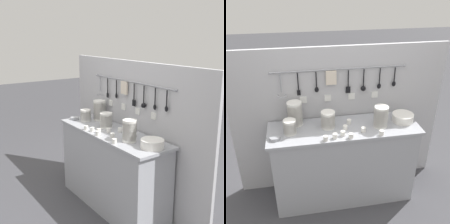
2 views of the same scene
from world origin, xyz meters
TOP-DOWN VIEW (x-y plane):
  - ground_plane at (0.00, 0.00)m, footprint 20.00×20.00m
  - counter at (0.00, 0.00)m, footprint 1.56×0.50m
  - back_wall at (0.00, 0.28)m, footprint 2.36×0.11m
  - bowl_stack_short_front at (-0.55, -0.02)m, footprint 0.13×0.13m
  - bowl_stack_back_corner at (0.37, -0.05)m, footprint 0.14×0.14m
  - bowl_stack_tall_left at (-0.16, 0.03)m, footprint 0.14×0.14m
  - bowl_stack_wide_centre at (-0.49, 0.15)m, footprint 0.15×0.15m
  - plate_stack at (0.64, 0.02)m, footprint 0.23×0.23m
  - steel_mixing_bowl at (-0.70, -0.10)m, footprint 0.11×0.11m
  - cup_back_right at (-0.04, -0.15)m, footprint 0.05×0.05m
  - cup_edge_near at (0.02, -0.20)m, footprint 0.05×0.05m
  - cup_by_caddy at (0.17, -0.12)m, footprint 0.05×0.05m
  - cup_centre at (0.33, -0.20)m, footprint 0.05×0.05m
  - cup_mid_row at (-0.00, -0.05)m, footprint 0.05×0.05m
  - cup_back_left at (-0.22, -0.20)m, footprint 0.05×0.05m
  - cup_beside_plates at (-0.13, -0.18)m, footprint 0.05×0.05m
  - cup_front_left at (0.06, 0.06)m, footprint 0.05×0.05m

SIDE VIEW (x-z plane):
  - ground_plane at x=0.00m, z-range 0.00..0.00m
  - counter at x=0.00m, z-range 0.00..0.92m
  - back_wall at x=0.00m, z-range 0.00..1.70m
  - steel_mixing_bowl at x=-0.70m, z-range 0.92..0.95m
  - cup_back_right at x=-0.04m, z-range 0.92..0.97m
  - cup_edge_near at x=0.02m, z-range 0.92..0.97m
  - cup_by_caddy at x=0.17m, z-range 0.92..0.97m
  - cup_centre at x=0.33m, z-range 0.92..0.97m
  - cup_mid_row at x=0.00m, z-range 0.92..0.97m
  - cup_back_left at x=-0.22m, z-range 0.92..0.97m
  - cup_beside_plates at x=-0.13m, z-range 0.92..0.97m
  - cup_front_left at x=0.06m, z-range 0.92..0.97m
  - plate_stack at x=0.64m, z-range 0.92..1.00m
  - bowl_stack_short_front at x=-0.55m, z-range 0.92..1.07m
  - bowl_stack_tall_left at x=-0.16m, z-range 0.92..1.10m
  - bowl_stack_back_corner at x=0.37m, z-range 0.92..1.14m
  - bowl_stack_wide_centre at x=-0.49m, z-range 0.92..1.17m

